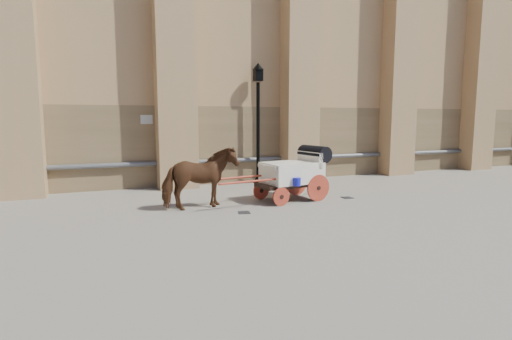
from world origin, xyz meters
name	(u,v)px	position (x,y,z in m)	size (l,w,h in m)	color
ground	(235,205)	(0.00, 0.00, 0.00)	(90.00, 90.00, 0.00)	gray
horse	(200,178)	(-1.07, -0.09, 0.87)	(0.94, 2.06, 1.74)	brown
carriage	(295,171)	(2.02, 0.09, 0.90)	(3.94, 1.58, 1.68)	black
street_lamp	(258,120)	(2.17, 3.57, 2.49)	(0.44, 0.44, 4.65)	black
drain_grate_near	(244,213)	(-0.09, -1.00, 0.01)	(0.32, 0.32, 0.01)	black
drain_grate_far	(347,198)	(3.70, -0.31, 0.01)	(0.32, 0.32, 0.01)	black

